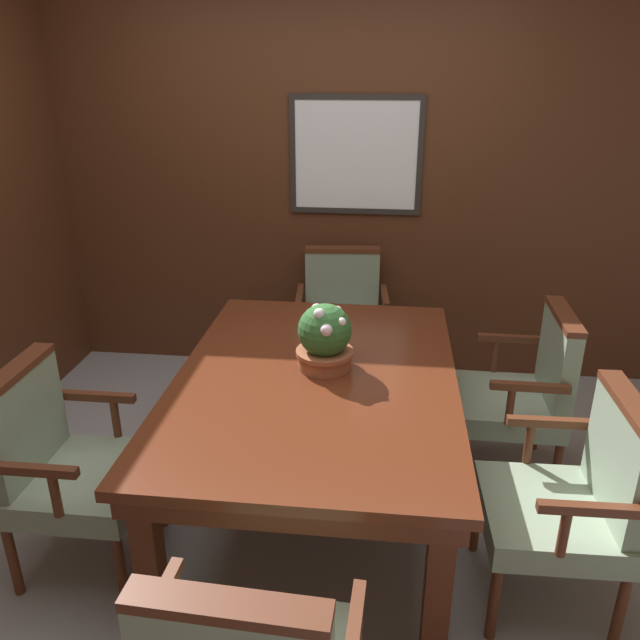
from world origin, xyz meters
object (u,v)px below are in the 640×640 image
chair_right_near (574,496)px  potted_plant (325,338)px  chair_left_near (64,461)px  chair_right_far (524,389)px  chair_head_far (342,316)px  dining_table (316,393)px

chair_right_near → potted_plant: (-1.00, 0.49, 0.38)m
chair_right_near → chair_left_near: bearing=-91.1°
chair_right_far → chair_head_far: same height
potted_plant → chair_right_near: bearing=-26.3°
dining_table → potted_plant: bearing=70.3°
dining_table → chair_right_far: 1.09m
dining_table → chair_right_far: bearing=22.8°
chair_left_near → chair_right_far: bearing=-67.4°
chair_right_far → chair_head_far: (-0.99, 0.86, 0.00)m
chair_right_far → chair_right_near: (0.03, -0.83, 0.00)m
dining_table → chair_left_near: 1.09m
dining_table → chair_right_near: size_ratio=1.94×
chair_left_near → potted_plant: potted_plant is taller
chair_right_far → chair_head_far: size_ratio=1.00×
chair_head_far → chair_right_far: bearing=-46.0°
dining_table → chair_right_near: (1.03, -0.41, -0.15)m
chair_right_far → potted_plant: size_ratio=2.98×
dining_table → chair_left_near: bearing=-157.1°
chair_right_near → potted_plant: bearing=-117.5°
potted_plant → chair_right_far: bearing=19.3°
chair_head_far → potted_plant: potted_plant is taller
chair_right_near → chair_head_far: same height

